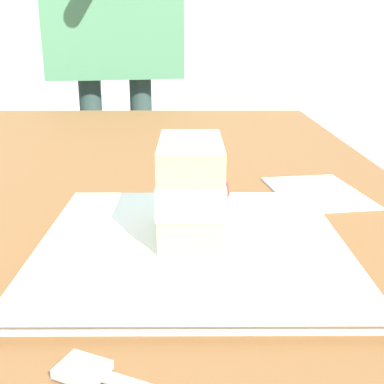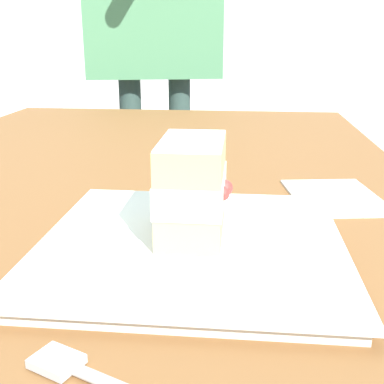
% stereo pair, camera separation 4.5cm
% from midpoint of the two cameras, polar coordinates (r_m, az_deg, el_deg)
% --- Properties ---
extents(patio_table, '(1.60, 0.86, 0.71)m').
position_cam_midpoint_polar(patio_table, '(0.65, -14.09, -9.35)').
color(patio_table, brown).
rests_on(patio_table, ground).
extents(dessert_plate, '(0.28, 0.28, 0.02)m').
position_cam_midpoint_polar(dessert_plate, '(0.47, -2.76, -6.31)').
color(dessert_plate, white).
rests_on(dessert_plate, patio_table).
extents(cake_slice, '(0.10, 0.07, 0.09)m').
position_cam_midpoint_polar(cake_slice, '(0.47, -2.90, 0.41)').
color(cake_slice, '#E0C17A').
rests_on(cake_slice, dessert_plate).
extents(paper_napkin, '(0.16, 0.13, 0.00)m').
position_cam_midpoint_polar(paper_napkin, '(0.67, 12.31, -0.08)').
color(paper_napkin, silver).
rests_on(paper_napkin, patio_table).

